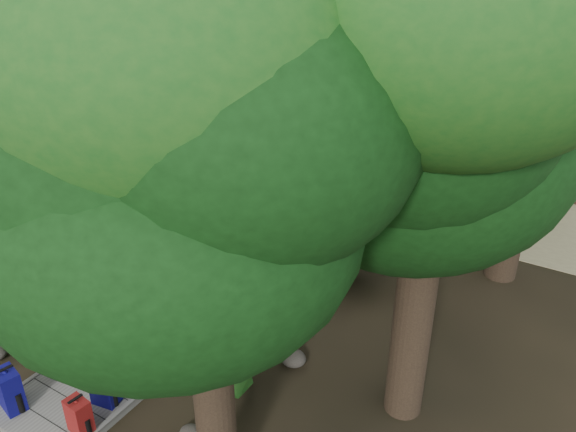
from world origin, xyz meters
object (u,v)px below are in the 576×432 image
Objects in this scene: duffel_right_khaki at (172,342)px; suitcase_on_boardwalk at (96,335)px; backpack_left_c at (64,344)px; lone_suitcase_on_sand at (379,169)px; backpack_left_d at (126,307)px; kayak at (337,135)px; backpack_left_a at (9,388)px; duffel_right_black at (199,318)px; backpack_left_b at (58,355)px; backpack_right_d at (154,358)px; sun_lounger at (485,178)px; backpack_right_c at (126,374)px; backpack_right_a at (79,415)px; backpack_right_b at (104,384)px.

duffel_right_khaki is 1.43m from suitcase_on_boardwalk.
lone_suitcase_on_sand is (1.26, 11.43, -0.21)m from backpack_left_c.
backpack_left_d reaches higher than kayak.
duffel_right_black is (1.26, 3.31, -0.20)m from backpack_left_a.
backpack_left_c is at bearing 111.06° from backpack_left_a.
backpack_right_d is at bearing 33.34° from backpack_left_b.
suitcase_on_boardwalk is at bearing 165.15° from backpack_right_d.
backpack_left_a is 1.26× the size of suitcase_on_boardwalk.
backpack_left_a is 0.46× the size of sun_lounger.
suitcase_on_boardwalk is (0.20, 0.55, -0.09)m from backpack_left_c.
backpack_left_a is at bearing -123.85° from backpack_right_c.
sun_lounger is (3.15, 1.13, -0.02)m from lone_suitcase_on_sand.
backpack_left_c is at bearing -142.98° from duffel_right_khaki.
backpack_left_b is at bearing 159.39° from backpack_right_a.
backpack_right_a reaches higher than backpack_right_d.
backpack_left_a reaches higher than backpack_right_b.
backpack_left_b is (-0.12, 1.03, -0.11)m from backpack_left_a.
duffel_right_black is at bearing -104.55° from lone_suitcase_on_sand.
duffel_right_khaki is 0.93× the size of lone_suitcase_on_sand.
backpack_right_c is (1.44, 0.12, -0.11)m from backpack_left_c.
backpack_left_a is 1.54× the size of backpack_right_d.
sun_lounger is at bearing 4.22° from lone_suitcase_on_sand.
duffel_right_khaki is (1.39, 1.46, -0.12)m from backpack_left_b.
backpack_left_c is 1.41m from backpack_right_b.
backpack_left_b is 1.07× the size of backpack_left_d.
backpack_left_a is at bearing -92.06° from kayak.
backpack_left_d is 0.76× the size of backpack_right_b.
sun_lounger is at bearing 48.15° from backpack_left_c.
sun_lounger is (2.88, 11.86, -0.08)m from backpack_right_d.
lone_suitcase_on_sand is at bearing -52.78° from kayak.
backpack_right_a reaches higher than sun_lounger.
backpack_left_b is 1.09× the size of duffel_right_khaki.
backpack_left_b is at bearing -88.61° from sun_lounger.
backpack_left_c is 1.80m from backpack_right_a.
backpack_right_a is at bearing -92.52° from duffel_right_khaki.
backpack_right_b reaches higher than backpack_left_d.
kayak is at bearing 121.33° from backpack_left_d.
backpack_right_d is 0.19× the size of kayak.
backpack_right_d reaches higher than sun_lounger.
duffel_right_khaki is at bearing 76.90° from backpack_left_a.
backpack_left_c is 1.27× the size of suitcase_on_boardwalk.
suitcase_on_boardwalk reaches higher than backpack_right_d.
backpack_left_c is at bearing -65.71° from backpack_left_d.
backpack_right_b reaches higher than kayak.
backpack_right_b is at bearing -72.82° from duffel_right_black.
backpack_left_c reaches higher than backpack_right_d.
backpack_left_d is at bearing 94.81° from backpack_left_b.
backpack_right_c is at bearing -30.62° from suitcase_on_boardwalk.
backpack_right_b is at bearing -28.92° from backpack_left_d.
backpack_right_a is 1.03× the size of suitcase_on_boardwalk.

